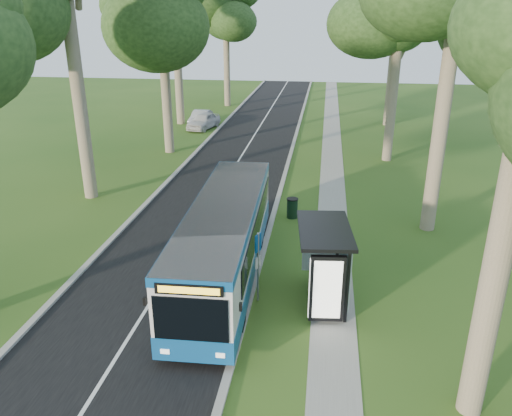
{
  "coord_description": "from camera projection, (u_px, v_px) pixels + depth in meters",
  "views": [
    {
      "loc": [
        2.39,
        -16.94,
        9.72
      ],
      "look_at": [
        -0.47,
        3.5,
        1.6
      ],
      "focal_mm": 35.0,
      "sensor_mm": 36.0,
      "label": 1
    }
  ],
  "objects": [
    {
      "name": "bus_shelter",
      "position": [
        328.0,
        256.0,
        16.91
      ],
      "size": [
        2.11,
        3.46,
        2.83
      ],
      "rotation": [
        0.0,
        0.0,
        0.1
      ],
      "color": "black",
      "rests_on": "ground"
    },
    {
      "name": "centre_line",
      "position": [
        220.0,
        190.0,
        29.14
      ],
      "size": [
        0.12,
        100.0,
        0.0
      ],
      "primitive_type": "cube",
      "color": "white",
      "rests_on": "road"
    },
    {
      "name": "bus_stop_sign",
      "position": [
        258.0,
        259.0,
        17.45
      ],
      "size": [
        0.19,
        0.36,
        2.67
      ],
      "rotation": [
        0.0,
        0.0,
        -0.41
      ],
      "color": "gray",
      "rests_on": "ground"
    },
    {
      "name": "tree_east_c",
      "position": [
        402.0,
        7.0,
        31.51
      ],
      "size": [
        5.2,
        5.2,
        13.55
      ],
      "color": "#7A6B56",
      "rests_on": "ground"
    },
    {
      "name": "tree_east_d",
      "position": [
        398.0,
        5.0,
        42.34
      ],
      "size": [
        5.2,
        5.2,
        13.84
      ],
      "color": "#7A6B56",
      "rests_on": "ground"
    },
    {
      "name": "ground",
      "position": [
        256.0,
        279.0,
        19.48
      ],
      "size": [
        120.0,
        120.0,
        0.0
      ],
      "primitive_type": "plane",
      "color": "#284E18",
      "rests_on": "ground"
    },
    {
      "name": "road",
      "position": [
        220.0,
        190.0,
        29.14
      ],
      "size": [
        7.0,
        100.0,
        0.02
      ],
      "primitive_type": "cube",
      "color": "black",
      "rests_on": "ground"
    },
    {
      "name": "kerb_west",
      "position": [
        162.0,
        187.0,
        29.57
      ],
      "size": [
        0.25,
        100.0,
        0.12
      ],
      "primitive_type": "cube",
      "color": "#9E9B93",
      "rests_on": "ground"
    },
    {
      "name": "kerb_east",
      "position": [
        280.0,
        192.0,
        28.67
      ],
      "size": [
        0.25,
        100.0,
        0.12
      ],
      "primitive_type": "cube",
      "color": "#9E9B93",
      "rests_on": "ground"
    },
    {
      "name": "car_white",
      "position": [
        204.0,
        121.0,
        44.34
      ],
      "size": [
        2.61,
        4.45,
        1.42
      ],
      "primitive_type": "imported",
      "rotation": [
        0.0,
        0.0,
        -0.24
      ],
      "color": "silver",
      "rests_on": "ground"
    },
    {
      "name": "litter_bin",
      "position": [
        292.0,
        208.0,
        25.14
      ],
      "size": [
        0.59,
        0.59,
        1.03
      ],
      "rotation": [
        0.0,
        0.0,
        0.31
      ],
      "color": "black",
      "rests_on": "ground"
    },
    {
      "name": "footpath",
      "position": [
        332.0,
        196.0,
        28.3
      ],
      "size": [
        1.5,
        100.0,
        0.02
      ],
      "primitive_type": "cube",
      "color": "gray",
      "rests_on": "ground"
    },
    {
      "name": "car_silver",
      "position": [
        201.0,
        118.0,
        45.7
      ],
      "size": [
        1.51,
        4.07,
        1.33
      ],
      "primitive_type": "imported",
      "rotation": [
        0.0,
        0.0,
        -0.02
      ],
      "color": "#A0A3A7",
      "rests_on": "ground"
    },
    {
      "name": "bus",
      "position": [
        225.0,
        240.0,
        19.14
      ],
      "size": [
        2.75,
        11.51,
        3.03
      ],
      "rotation": [
        0.0,
        0.0,
        0.03
      ],
      "color": "silver",
      "rests_on": "ground"
    }
  ]
}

